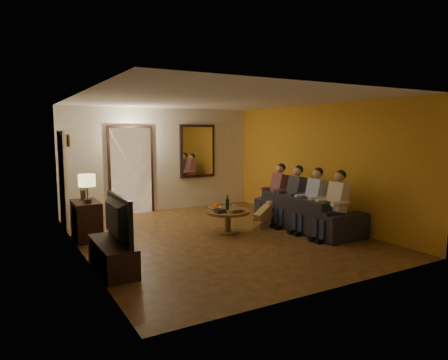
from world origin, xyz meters
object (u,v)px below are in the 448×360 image
person_b (313,203)px  person_c (294,198)px  dog (263,214)px  laptop (239,212)px  sofa (307,211)px  table_lamp (87,189)px  person_a (335,208)px  tv (111,219)px  bowl (215,208)px  dresser (86,220)px  tv_stand (113,256)px  coffee_table (228,222)px  person_d (277,195)px  wine_bottle (227,202)px

person_b → person_c: same height
dog → laptop: 0.86m
sofa → table_lamp: bearing=73.9°
person_a → person_c: same height
tv → laptop: bearing=-74.0°
laptop → bowl: bearing=101.2°
dresser → tv_stand: bearing=-90.0°
person_b → coffee_table: person_b is taller
dresser → person_d: person_d is taller
person_a → person_b: size_ratio=1.00×
sofa → person_a: 0.94m
sofa → bowl: (-1.79, 0.73, 0.12)m
wine_bottle → tv_stand: bearing=-156.3°
bowl → person_c: bearing=-14.2°
person_c → wine_bottle: size_ratio=3.87×
coffee_table → laptop: size_ratio=2.70×
person_c → person_d: 0.60m
laptop → person_d: bearing=7.5°
person_d → person_b: bearing=-90.0°
tv_stand → person_c: size_ratio=1.05×
table_lamp → person_d: table_lamp is taller
dresser → person_d: (4.06, -0.50, 0.24)m
person_a → person_b: same height
bowl → tv_stand: bearing=-152.0°
tv_stand → person_a: size_ratio=1.05×
dresser → person_d: bearing=-7.1°
table_lamp → wine_bottle: bearing=-12.5°
person_d → dog: person_d is taller
tv → dog: bearing=-72.9°
laptop → tv: bearing=177.9°
coffee_table → dog: bearing=1.1°
person_c → dog: (-0.62, 0.22, -0.32)m
tv → dog: tv is taller
tv → person_d: (4.06, 1.43, -0.16)m
sofa → bowl: 1.93m
dog → dresser: bearing=147.0°
person_c → person_d: bearing=90.0°
tv → laptop: (2.65, 0.76, -0.30)m
person_d → dog: 0.80m
coffee_table → person_b: bearing=-28.1°
person_c → dresser: bearing=164.8°
table_lamp → person_d: 4.09m
person_a → dresser: bearing=150.4°
table_lamp → laptop: bearing=-19.8°
dresser → person_c: (4.06, -1.10, 0.24)m
bowl → laptop: size_ratio=0.79×
dresser → dog: dresser is taller
dresser → tv: tv is taller
person_a → person_d: (0.00, 1.80, 0.00)m
coffee_table → tv_stand: bearing=-157.8°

